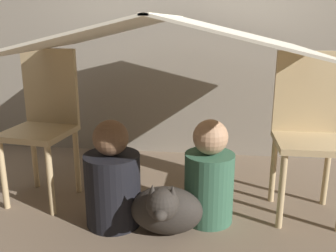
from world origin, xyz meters
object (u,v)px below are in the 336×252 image
Objects in this scene: person_front at (113,182)px; person_second at (209,178)px; chair_right at (308,128)px; chair_left at (44,119)px; dog at (166,209)px.

person_second is (0.53, 0.10, 0.01)m from person_front.
chair_right reaches higher than person_front.
chair_right is 0.64m from person_second.
chair_left and chair_right have the same top height.
person_front is at bearing -169.33° from person_second.
chair_left is 1.56× the size of person_front.
person_front is 1.01× the size of person_second.
chair_right is at bearing 26.49° from dog.
chair_right is 0.94m from dog.
person_front reaches higher than person_second.
person_front is at bearing -22.32° from chair_left.
person_second is 1.53× the size of dog.
person_second is at bearing -2.91° from chair_left.
person_front is 1.55× the size of dog.
chair_left is 1.58× the size of person_second.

